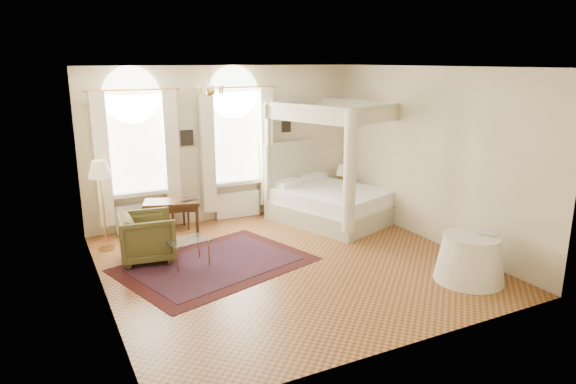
# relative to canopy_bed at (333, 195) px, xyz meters

# --- Properties ---
(ground) EXTENTS (6.00, 6.00, 0.00)m
(ground) POSITION_rel_canopy_bed_xyz_m (-1.95, -1.74, -0.58)
(ground) COLOR #A15C2E
(ground) RESTS_ON ground
(room_walls) EXTENTS (6.00, 6.00, 6.00)m
(room_walls) POSITION_rel_canopy_bed_xyz_m (-1.95, -1.74, 1.40)
(room_walls) COLOR beige
(room_walls) RESTS_ON ground
(window_left) EXTENTS (1.62, 0.27, 3.29)m
(window_left) POSITION_rel_canopy_bed_xyz_m (-3.85, 1.14, 0.91)
(window_left) COLOR silver
(window_left) RESTS_ON room_walls
(window_right) EXTENTS (1.62, 0.27, 3.29)m
(window_right) POSITION_rel_canopy_bed_xyz_m (-1.75, 1.14, 0.91)
(window_right) COLOR silver
(window_right) RESTS_ON room_walls
(chandelier) EXTENTS (0.51, 0.45, 0.50)m
(chandelier) POSITION_rel_canopy_bed_xyz_m (-2.85, -0.54, 2.32)
(chandelier) COLOR #B5833C
(chandelier) RESTS_ON room_walls
(wall_pictures) EXTENTS (2.54, 0.03, 0.39)m
(wall_pictures) POSITION_rel_canopy_bed_xyz_m (-1.86, 1.23, 1.31)
(wall_pictures) COLOR black
(wall_pictures) RESTS_ON room_walls
(canopy_bed) EXTENTS (2.59, 2.85, 2.56)m
(canopy_bed) POSITION_rel_canopy_bed_xyz_m (0.00, 0.00, 0.00)
(canopy_bed) COLOR #B6B896
(canopy_bed) RESTS_ON ground
(nightstand) EXTENTS (0.50, 0.48, 0.56)m
(nightstand) POSITION_rel_canopy_bed_xyz_m (0.75, 0.96, -0.30)
(nightstand) COLOR #3A220F
(nightstand) RESTS_ON ground
(nightstand_lamp) EXTENTS (0.30, 0.30, 0.44)m
(nightstand_lamp) POSITION_rel_canopy_bed_xyz_m (0.81, 0.89, 0.27)
(nightstand_lamp) COLOR #B5833C
(nightstand_lamp) RESTS_ON nightstand
(writing_desk) EXTENTS (1.17, 0.84, 0.79)m
(writing_desk) POSITION_rel_canopy_bed_xyz_m (-3.41, 0.34, 0.09)
(writing_desk) COLOR #3A220F
(writing_desk) RESTS_ON ground
(laptop) EXTENTS (0.40, 0.32, 0.03)m
(laptop) POSITION_rel_canopy_bed_xyz_m (-3.14, 0.29, 0.22)
(laptop) COLOR black
(laptop) RESTS_ON writing_desk
(stool) EXTENTS (0.44, 0.44, 0.50)m
(stool) POSITION_rel_canopy_bed_xyz_m (-3.14, 0.96, -0.17)
(stool) COLOR #4A3B1F
(stool) RESTS_ON ground
(armchair) EXTENTS (1.02, 0.99, 0.84)m
(armchair) POSITION_rel_canopy_bed_xyz_m (-4.07, -0.46, -0.16)
(armchair) COLOR #413C1C
(armchair) RESTS_ON ground
(coffee_table) EXTENTS (0.73, 0.57, 0.46)m
(coffee_table) POSITION_rel_canopy_bed_xyz_m (-3.51, -1.03, -0.17)
(coffee_table) COLOR silver
(coffee_table) RESTS_ON ground
(floor_lamp) EXTENTS (0.43, 0.43, 1.67)m
(floor_lamp) POSITION_rel_canopy_bed_xyz_m (-4.65, 0.42, 0.85)
(floor_lamp) COLOR #B5833C
(floor_lamp) RESTS_ON ground
(oriental_rug) EXTENTS (3.57, 3.00, 0.01)m
(oriental_rug) POSITION_rel_canopy_bed_xyz_m (-3.10, -1.23, -0.58)
(oriental_rug) COLOR #390D0F
(oriental_rug) RESTS_ON ground
(side_table) EXTENTS (1.09, 1.09, 0.75)m
(side_table) POSITION_rel_canopy_bed_xyz_m (0.30, -3.65, -0.22)
(side_table) COLOR white
(side_table) RESTS_ON ground
(book) EXTENTS (0.34, 0.36, 0.03)m
(book) POSITION_rel_canopy_bed_xyz_m (0.48, -3.76, 0.18)
(book) COLOR black
(book) RESTS_ON side_table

